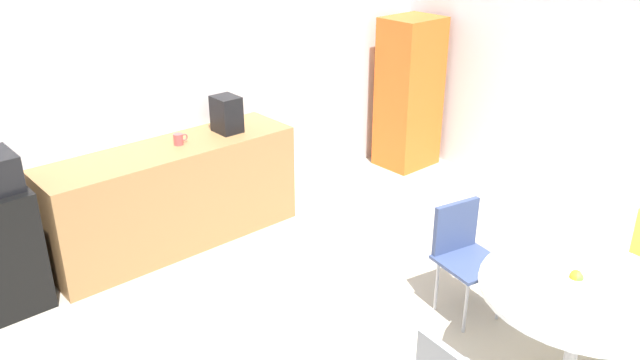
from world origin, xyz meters
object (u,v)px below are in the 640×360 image
chair_navy (463,246)px  fruit_bowl (576,281)px  locker_cabinet (409,93)px  mug_white (179,139)px  round_table (581,306)px  coffee_maker (227,114)px

chair_navy → fruit_bowl: fruit_bowl is taller
locker_cabinet → chair_navy: (-1.82, -2.14, -0.30)m
mug_white → fruit_bowl: bearing=-77.1°
locker_cabinet → mug_white: (-2.79, 0.10, 0.12)m
fruit_bowl → round_table: bearing=-48.1°
fruit_bowl → coffee_maker: size_ratio=0.84×
round_table → chair_navy: bearing=78.2°
chair_navy → mug_white: bearing=113.4°
round_table → mug_white: (-0.76, 3.23, 0.32)m
round_table → mug_white: 3.33m
locker_cabinet → round_table: locker_cabinet is taller
chair_navy → fruit_bowl: bearing=-104.1°
round_table → coffee_maker: size_ratio=3.71×
mug_white → locker_cabinet: bearing=-2.0°
round_table → fruit_bowl: fruit_bowl is taller
coffee_maker → chair_navy: bearing=-77.9°
fruit_bowl → coffee_maker: bearing=94.3°
fruit_bowl → mug_white: mug_white is taller
fruit_bowl → mug_white: (-0.73, 3.19, 0.15)m
mug_white → round_table: bearing=-76.7°
round_table → coffee_maker: bearing=94.9°
chair_navy → coffee_maker: size_ratio=2.59×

